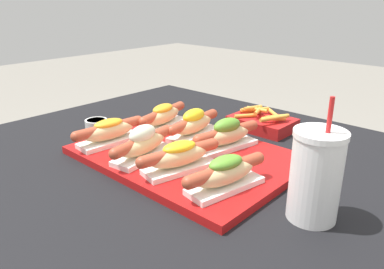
# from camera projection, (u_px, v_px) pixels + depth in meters

# --- Properties ---
(serving_tray) EXTENTS (0.51, 0.37, 0.02)m
(serving_tray) POSITION_uv_depth(u_px,v_px,m) (186.00, 156.00, 0.90)
(serving_tray) COLOR #B71414
(serving_tray) RESTS_ON patio_table
(hot_dog_0) EXTENTS (0.07, 0.20, 0.06)m
(hot_dog_0) POSITION_uv_depth(u_px,v_px,m) (109.00, 131.00, 0.94)
(hot_dog_0) COLOR white
(hot_dog_0) RESTS_ON serving_tray
(hot_dog_1) EXTENTS (0.08, 0.20, 0.08)m
(hot_dog_1) POSITION_uv_depth(u_px,v_px,m) (143.00, 143.00, 0.86)
(hot_dog_1) COLOR white
(hot_dog_1) RESTS_ON serving_tray
(hot_dog_2) EXTENTS (0.10, 0.20, 0.07)m
(hot_dog_2) POSITION_uv_depth(u_px,v_px,m) (179.00, 156.00, 0.79)
(hot_dog_2) COLOR white
(hot_dog_2) RESTS_ON serving_tray
(hot_dog_3) EXTENTS (0.09, 0.20, 0.07)m
(hot_dog_3) POSITION_uv_depth(u_px,v_px,m) (225.00, 173.00, 0.72)
(hot_dog_3) COLOR white
(hot_dog_3) RESTS_ON serving_tray
(hot_dog_4) EXTENTS (0.09, 0.20, 0.07)m
(hot_dog_4) POSITION_uv_depth(u_px,v_px,m) (163.00, 116.00, 1.06)
(hot_dog_4) COLOR white
(hot_dog_4) RESTS_ON serving_tray
(hot_dog_5) EXTENTS (0.07, 0.20, 0.08)m
(hot_dog_5) POSITION_uv_depth(u_px,v_px,m) (194.00, 124.00, 0.99)
(hot_dog_5) COLOR white
(hot_dog_5) RESTS_ON serving_tray
(hot_dog_6) EXTENTS (0.09, 0.20, 0.08)m
(hot_dog_6) POSITION_uv_depth(u_px,v_px,m) (227.00, 135.00, 0.91)
(hot_dog_6) COLOR white
(hot_dog_6) RESTS_ON serving_tray
(sauce_bowl) EXTENTS (0.07, 0.07, 0.03)m
(sauce_bowl) POSITION_uv_depth(u_px,v_px,m) (96.00, 123.00, 1.11)
(sauce_bowl) COLOR silver
(sauce_bowl) RESTS_ON patio_table
(drink_cup) EXTENTS (0.09, 0.09, 0.22)m
(drink_cup) POSITION_uv_depth(u_px,v_px,m) (316.00, 176.00, 0.64)
(drink_cup) COLOR white
(drink_cup) RESTS_ON patio_table
(fries_basket) EXTENTS (0.18, 0.13, 0.06)m
(fries_basket) POSITION_uv_depth(u_px,v_px,m) (262.00, 122.00, 1.10)
(fries_basket) COLOR #B21919
(fries_basket) RESTS_ON patio_table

